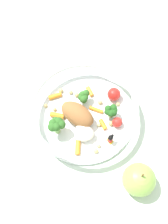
{
  "coord_description": "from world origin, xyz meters",
  "views": [
    {
      "loc": [
        -0.23,
        -0.18,
        0.63
      ],
      "look_at": [
        -0.01,
        -0.01,
        0.03
      ],
      "focal_mm": 43.66,
      "sensor_mm": 36.0,
      "label": 1
    }
  ],
  "objects": [
    {
      "name": "loose_apple",
      "position": [
        -0.06,
        -0.2,
        0.04
      ],
      "size": [
        0.07,
        0.07,
        0.08
      ],
      "color": "#8CB74C",
      "rests_on": "ground_plane"
    },
    {
      "name": "food_container",
      "position": [
        -0.01,
        -0.01,
        0.03
      ],
      "size": [
        0.26,
        0.26,
        0.06
      ],
      "color": "white",
      "rests_on": "ground_plane"
    },
    {
      "name": "ground_plane",
      "position": [
        0.0,
        0.0,
        0.0
      ],
      "size": [
        2.4,
        2.4,
        0.0
      ],
      "primitive_type": "plane",
      "color": "silver"
    }
  ]
}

